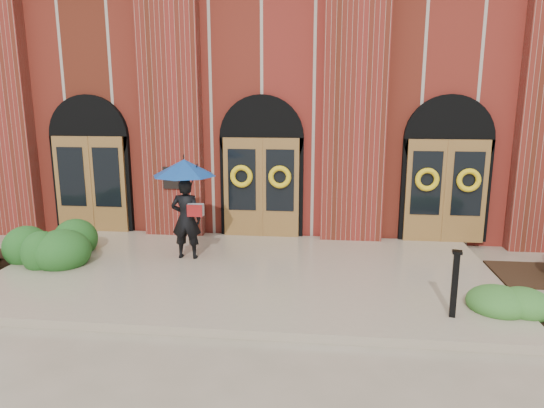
# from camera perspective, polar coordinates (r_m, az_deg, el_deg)

# --- Properties ---
(ground) EXTENTS (90.00, 90.00, 0.00)m
(ground) POSITION_cam_1_polar(r_m,az_deg,el_deg) (9.98, -3.31, -8.82)
(ground) COLOR gray
(ground) RESTS_ON ground
(landing) EXTENTS (10.00, 5.30, 0.15)m
(landing) POSITION_cam_1_polar(r_m,az_deg,el_deg) (10.09, -3.18, -8.12)
(landing) COLOR tan
(landing) RESTS_ON ground
(church_building) EXTENTS (16.20, 12.53, 7.00)m
(church_building) POSITION_cam_1_polar(r_m,az_deg,el_deg) (18.03, 1.29, 11.99)
(church_building) COLOR maroon
(church_building) RESTS_ON ground
(man_with_umbrella) EXTENTS (1.40, 1.40, 2.18)m
(man_with_umbrella) POSITION_cam_1_polar(r_m,az_deg,el_deg) (10.57, -10.18, 1.67)
(man_with_umbrella) COLOR black
(man_with_umbrella) RESTS_ON landing
(metal_post) EXTENTS (0.17, 0.17, 1.11)m
(metal_post) POSITION_cam_1_polar(r_m,az_deg,el_deg) (8.32, 20.70, -8.64)
(metal_post) COLOR black
(metal_post) RESTS_ON landing
(hedge_wall_left) EXTENTS (3.32, 1.33, 0.85)m
(hedge_wall_left) POSITION_cam_1_polar(r_m,az_deg,el_deg) (12.23, -27.77, -4.16)
(hedge_wall_left) COLOR #1E4F1A
(hedge_wall_left) RESTS_ON ground
(hedge_front_right) EXTENTS (1.39, 1.19, 0.49)m
(hedge_front_right) POSITION_cam_1_polar(r_m,az_deg,el_deg) (9.50, 27.97, -9.83)
(hedge_front_right) COLOR #306323
(hedge_front_right) RESTS_ON ground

